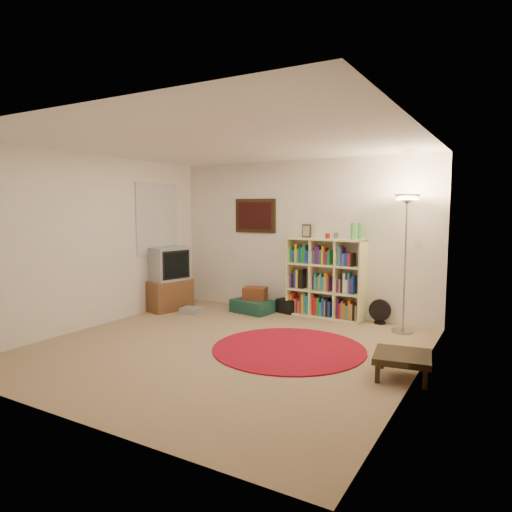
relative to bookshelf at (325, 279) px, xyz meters
The scene contains 12 objects.
room 2.26m from the bookshelf, 104.09° to the right, with size 4.54×4.54×2.54m.
bookshelf is the anchor object (origin of this frame).
floor_lamp 1.65m from the bookshelf, 13.53° to the right, with size 0.41×0.41×1.92m.
floor_fan 0.98m from the bookshelf, ahead, with size 0.33×0.19×0.37m.
tv_stand 2.66m from the bookshelf, 161.84° to the right, with size 0.68×0.84×1.08m.
dvd_box 2.24m from the bookshelf, 155.93° to the right, with size 0.33×0.29×0.10m.
suitcase 1.30m from the bookshelf, 164.74° to the right, with size 0.72×0.53×0.21m.
wicker_basket 1.19m from the bookshelf, 166.35° to the right, with size 0.43×0.35×0.21m.
duffel_bag 0.81m from the bookshelf, behind, with size 0.38×0.34×0.23m.
paper_towel 0.69m from the bookshelf, 168.94° to the left, with size 0.13×0.13×0.25m.
red_rug 1.92m from the bookshelf, 82.36° to the right, with size 1.89×1.89×0.02m.
side_table 2.70m from the bookshelf, 51.49° to the right, with size 0.64×0.64×0.26m.
Camera 1 is at (3.08, -4.59, 1.73)m, focal length 32.00 mm.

